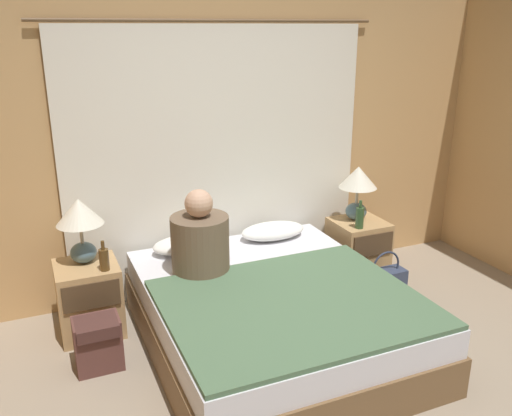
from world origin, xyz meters
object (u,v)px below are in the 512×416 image
object	(u,v)px
bed	(273,316)
nightstand_right	(358,249)
lamp_right	(358,184)
pillow_right	(273,231)
backpack_on_floor	(98,341)
handbag_on_floor	(385,283)
lamp_left	(80,220)
beer_bottle_on_right_stand	(360,217)
person_left_in_bed	(200,241)
pillow_left	(188,244)
nightstand_left	(89,298)
beer_bottle_on_left_stand	(104,259)

from	to	relation	value
bed	nightstand_right	world-z (taller)	nightstand_right
lamp_right	pillow_right	world-z (taller)	lamp_right
lamp_right	backpack_on_floor	distance (m)	2.38
pillow_right	handbag_on_floor	xyz separation A→B (m)	(0.74, -0.52, -0.37)
bed	handbag_on_floor	size ratio (longest dim) A/B	4.74
lamp_left	beer_bottle_on_right_stand	bearing A→B (deg)	-5.13
pillow_right	person_left_in_bed	bearing A→B (deg)	-152.36
pillow_left	beer_bottle_on_right_stand	distance (m)	1.40
nightstand_right	handbag_on_floor	xyz separation A→B (m)	(-0.02, -0.42, -0.12)
lamp_right	nightstand_left	bearing A→B (deg)	-178.39
lamp_left	beer_bottle_on_right_stand	size ratio (longest dim) A/B	1.96
beer_bottle_on_right_stand	beer_bottle_on_left_stand	bearing A→B (deg)	180.00
pillow_left	beer_bottle_on_right_stand	xyz separation A→B (m)	(1.37, -0.23, 0.10)
nightstand_left	person_left_in_bed	bearing A→B (deg)	-20.57
nightstand_right	handbag_on_floor	bearing A→B (deg)	-92.35
nightstand_right	lamp_left	distance (m)	2.29
lamp_right	handbag_on_floor	size ratio (longest dim) A/B	1.13
backpack_on_floor	lamp_left	bearing A→B (deg)	88.66
nightstand_left	lamp_right	size ratio (longest dim) A/B	1.11
lamp_left	backpack_on_floor	distance (m)	0.82
beer_bottle_on_left_stand	backpack_on_floor	world-z (taller)	beer_bottle_on_left_stand
beer_bottle_on_right_stand	backpack_on_floor	bearing A→B (deg)	-170.97
lamp_right	beer_bottle_on_left_stand	xyz separation A→B (m)	(-2.11, -0.19, -0.23)
lamp_left	person_left_in_bed	xyz separation A→B (m)	(0.74, -0.34, -0.14)
backpack_on_floor	handbag_on_floor	world-z (taller)	handbag_on_floor
lamp_left	pillow_right	world-z (taller)	lamp_left
person_left_in_bed	beer_bottle_on_left_stand	world-z (taller)	person_left_in_bed
lamp_right	beer_bottle_on_left_stand	size ratio (longest dim) A/B	2.20
lamp_left	beer_bottle_on_left_stand	world-z (taller)	lamp_left
lamp_right	beer_bottle_on_left_stand	distance (m)	2.13
nightstand_left	nightstand_right	distance (m)	2.22
pillow_right	pillow_left	bearing A→B (deg)	180.00
nightstand_right	backpack_on_floor	bearing A→B (deg)	-168.14
pillow_left	handbag_on_floor	bearing A→B (deg)	-19.86
pillow_left	beer_bottle_on_right_stand	bearing A→B (deg)	-9.61
lamp_left	person_left_in_bed	distance (m)	0.82
lamp_right	person_left_in_bed	distance (m)	1.53
nightstand_left	nightstand_right	size ratio (longest dim) A/B	1.00
pillow_left	person_left_in_bed	size ratio (longest dim) A/B	0.89
bed	pillow_right	bearing A→B (deg)	65.25
bed	person_left_in_bed	bearing A→B (deg)	133.71
lamp_left	pillow_right	bearing A→B (deg)	1.62
nightstand_right	nightstand_left	bearing A→B (deg)	180.00
lamp_right	pillow_right	distance (m)	0.82
beer_bottle_on_left_stand	beer_bottle_on_right_stand	world-z (taller)	beer_bottle_on_right_stand
backpack_on_floor	nightstand_left	bearing A→B (deg)	88.48
lamp_left	beer_bottle_on_left_stand	distance (m)	0.32
person_left_in_bed	nightstand_right	bearing A→B (deg)	10.58
lamp_right	beer_bottle_on_right_stand	distance (m)	0.30
nightstand_left	lamp_left	world-z (taller)	lamp_left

